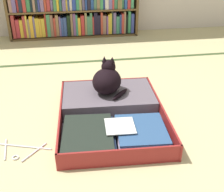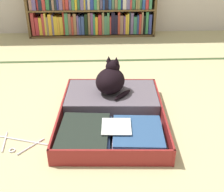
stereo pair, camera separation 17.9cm
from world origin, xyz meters
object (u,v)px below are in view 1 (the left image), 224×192
at_px(open_suitcase, 111,112).
at_px(black_cat, 107,80).
at_px(bookshelf, 73,11).
at_px(clothes_hanger, 20,150).

xyz_separation_m(open_suitcase, black_cat, (0.01, 0.19, 0.16)).
xyz_separation_m(bookshelf, clothes_hanger, (-0.42, -2.24, -0.31)).
height_order(bookshelf, open_suitcase, bookshelf).
distance_m(open_suitcase, black_cat, 0.25).
bearing_deg(open_suitcase, clothes_hanger, -155.74).
bearing_deg(bookshelf, clothes_hanger, -100.68).
distance_m(black_cat, clothes_hanger, 0.77).
bearing_deg(clothes_hanger, black_cat, 37.40).
xyz_separation_m(bookshelf, black_cat, (0.17, -1.79, -0.11)).
bearing_deg(black_cat, open_suitcase, -92.03).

